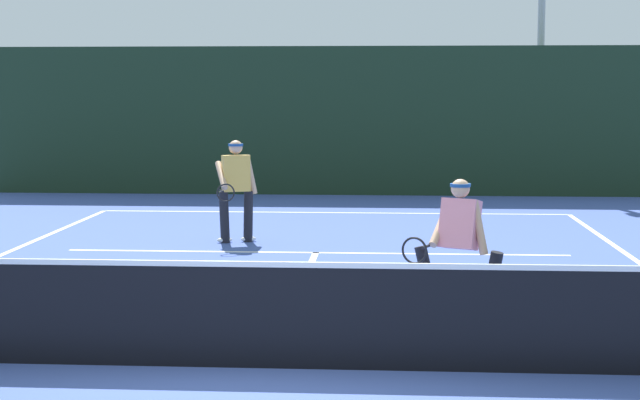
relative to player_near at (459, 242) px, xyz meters
The scene contains 10 objects.
ground_plane 2.94m from the player_near, 131.51° to the right, with size 80.00×80.00×0.00m, color #4158A3.
court_line_baseline_far 9.48m from the player_near, 101.39° to the left, with size 9.48×0.10×0.01m, color white.
court_line_service 4.72m from the player_near, 113.65° to the left, with size 7.73×0.10×0.01m, color white.
court_line_centre 2.32m from the player_near, 149.62° to the left, with size 0.10×6.40×0.01m, color white.
tennis_net 2.83m from the player_near, 131.51° to the right, with size 10.40×0.09×1.10m.
player_near is the anchor object (origin of this frame).
player_far 6.15m from the player_near, 121.82° to the left, with size 0.73×0.93×1.68m.
tennis_ball 2.07m from the player_near, 35.28° to the right, with size 0.07×0.07×0.07m, color #D1E033.
back_fence_windscreen 12.91m from the player_near, 98.32° to the left, with size 17.35×0.12×3.51m, color black.
light_pole 15.31m from the player_near, 78.22° to the left, with size 0.55×0.44×7.42m.
Camera 1 is at (1.07, -8.66, 2.49)m, focal length 55.75 mm.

